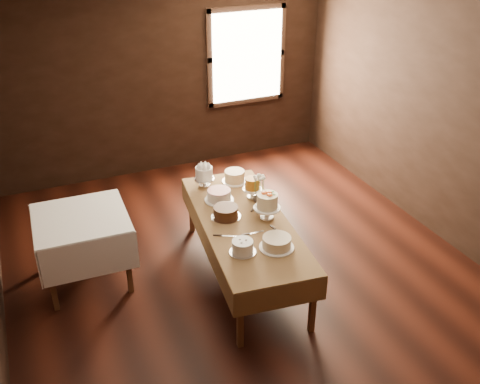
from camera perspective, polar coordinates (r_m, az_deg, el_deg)
name	(u,v)px	position (r m, az deg, el deg)	size (l,w,h in m)	color
floor	(247,275)	(6.11, 0.75, -8.68)	(5.00, 6.00, 0.01)	black
ceiling	(249,14)	(4.94, 0.97, 18.11)	(5.00, 6.00, 0.01)	beige
wall_back	(162,79)	(8.03, -8.13, 11.66)	(5.00, 0.02, 2.80)	black
wall_front	(474,378)	(3.37, 23.31, -17.43)	(5.00, 0.02, 2.80)	black
wall_right	(447,124)	(6.72, 20.83, 6.68)	(0.02, 6.00, 2.80)	black
window	(247,56)	(8.34, 0.74, 14.00)	(1.10, 0.05, 1.30)	#FFEABF
display_table	(244,224)	(5.76, 0.43, -3.41)	(1.14, 2.34, 0.70)	#4A2A16
side_table	(81,225)	(5.89, -16.30, -3.30)	(0.97, 0.97, 0.80)	#4A2A16
cake_meringue	(204,177)	(6.36, -3.77, 1.55)	(0.28, 0.28, 0.26)	silver
cake_speckled	(235,177)	(6.47, -0.56, 1.61)	(0.30, 0.30, 0.14)	white
cake_lattice	(219,196)	(6.08, -2.20, -0.40)	(0.33, 0.33, 0.12)	white
cake_caramel	(252,189)	(6.11, 1.30, 0.32)	(0.22, 0.22, 0.25)	white
cake_chocolate	(226,212)	(5.76, -1.49, -2.15)	(0.35, 0.35, 0.12)	silver
cake_flowers	(267,207)	(5.72, 2.85, -1.60)	(0.29, 0.29, 0.29)	white
cake_swirl	(243,247)	(5.20, 0.27, -5.80)	(0.29, 0.29, 0.13)	silver
cake_cream	(277,243)	(5.29, 3.86, -5.33)	(0.35, 0.35, 0.12)	white
cake_server_a	(257,232)	(5.53, 1.74, -4.24)	(0.24, 0.03, 0.01)	silver
cake_server_b	(280,233)	(5.53, 4.18, -4.31)	(0.24, 0.03, 0.01)	silver
cake_server_c	(231,209)	(5.93, -0.94, -1.80)	(0.24, 0.03, 0.01)	silver
cake_server_d	(257,205)	(6.01, 1.80, -1.36)	(0.24, 0.03, 0.01)	silver
cake_server_e	(229,236)	(5.47, -1.12, -4.62)	(0.24, 0.03, 0.01)	silver
flower_vase	(259,198)	(6.02, 2.00, -0.58)	(0.13, 0.13, 0.14)	#2D2823
flower_bouquet	(259,182)	(5.94, 2.03, 1.00)	(0.14, 0.14, 0.20)	white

